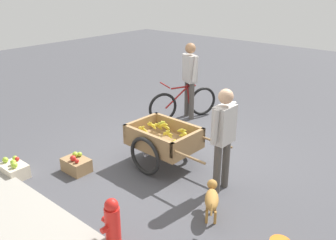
{
  "coord_description": "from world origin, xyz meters",
  "views": [
    {
      "loc": [
        -3.57,
        4.28,
        2.94
      ],
      "look_at": [
        -0.02,
        0.1,
        0.75
      ],
      "focal_mm": 38.14,
      "sensor_mm": 36.0,
      "label": 1
    }
  ],
  "objects_px": {
    "apple_crate": "(76,164)",
    "mixed_fruit_crate": "(14,170)",
    "bicycle": "(183,103)",
    "fruit_cart": "(164,141)",
    "cyclist_person": "(190,74)",
    "vendor_person": "(224,132)",
    "fire_hydrant": "(112,224)",
    "dog": "(212,198)"
  },
  "relations": [
    {
      "from": "apple_crate",
      "to": "mixed_fruit_crate",
      "type": "height_order",
      "value": "mixed_fruit_crate"
    },
    {
      "from": "bicycle",
      "to": "apple_crate",
      "type": "relative_size",
      "value": 3.5
    },
    {
      "from": "fruit_cart",
      "to": "cyclist_person",
      "type": "xyz_separation_m",
      "value": [
        1.0,
        -2.01,
        0.57
      ]
    },
    {
      "from": "cyclist_person",
      "to": "vendor_person",
      "type": "bearing_deg",
      "value": 136.26
    },
    {
      "from": "apple_crate",
      "to": "fruit_cart",
      "type": "bearing_deg",
      "value": -130.19
    },
    {
      "from": "bicycle",
      "to": "mixed_fruit_crate",
      "type": "distance_m",
      "value": 3.76
    },
    {
      "from": "fire_hydrant",
      "to": "bicycle",
      "type": "bearing_deg",
      "value": -62.87
    },
    {
      "from": "cyclist_person",
      "to": "apple_crate",
      "type": "distance_m",
      "value": 3.24
    },
    {
      "from": "bicycle",
      "to": "mixed_fruit_crate",
      "type": "bearing_deg",
      "value": 82.82
    },
    {
      "from": "vendor_person",
      "to": "apple_crate",
      "type": "distance_m",
      "value": 2.47
    },
    {
      "from": "dog",
      "to": "fire_hydrant",
      "type": "relative_size",
      "value": 0.87
    },
    {
      "from": "dog",
      "to": "apple_crate",
      "type": "height_order",
      "value": "dog"
    },
    {
      "from": "vendor_person",
      "to": "bicycle",
      "type": "distance_m",
      "value": 2.98
    },
    {
      "from": "apple_crate",
      "to": "mixed_fruit_crate",
      "type": "xyz_separation_m",
      "value": [
        0.6,
        0.75,
        0.0
      ]
    },
    {
      "from": "cyclist_person",
      "to": "mixed_fruit_crate",
      "type": "bearing_deg",
      "value": 82.18
    },
    {
      "from": "vendor_person",
      "to": "apple_crate",
      "type": "relative_size",
      "value": 3.55
    },
    {
      "from": "bicycle",
      "to": "cyclist_person",
      "type": "bearing_deg",
      "value": -113.99
    },
    {
      "from": "fruit_cart",
      "to": "mixed_fruit_crate",
      "type": "relative_size",
      "value": 3.8
    },
    {
      "from": "bicycle",
      "to": "dog",
      "type": "distance_m",
      "value": 3.53
    },
    {
      "from": "fire_hydrant",
      "to": "mixed_fruit_crate",
      "type": "height_order",
      "value": "fire_hydrant"
    },
    {
      "from": "vendor_person",
      "to": "mixed_fruit_crate",
      "type": "distance_m",
      "value": 3.33
    },
    {
      "from": "fruit_cart",
      "to": "dog",
      "type": "height_order",
      "value": "fruit_cart"
    },
    {
      "from": "dog",
      "to": "apple_crate",
      "type": "bearing_deg",
      "value": 10.9
    },
    {
      "from": "fruit_cart",
      "to": "cyclist_person",
      "type": "height_order",
      "value": "cyclist_person"
    },
    {
      "from": "cyclist_person",
      "to": "bicycle",
      "type": "bearing_deg",
      "value": 66.01
    },
    {
      "from": "mixed_fruit_crate",
      "to": "bicycle",
      "type": "bearing_deg",
      "value": -97.18
    },
    {
      "from": "fruit_cart",
      "to": "apple_crate",
      "type": "xyz_separation_m",
      "value": [
        0.93,
        1.11,
        -0.32
      ]
    },
    {
      "from": "dog",
      "to": "fire_hydrant",
      "type": "distance_m",
      "value": 1.36
    },
    {
      "from": "vendor_person",
      "to": "apple_crate",
      "type": "bearing_deg",
      "value": 27.11
    },
    {
      "from": "bicycle",
      "to": "dog",
      "type": "height_order",
      "value": "bicycle"
    },
    {
      "from": "vendor_person",
      "to": "cyclist_person",
      "type": "xyz_separation_m",
      "value": [
        2.15,
        -2.05,
        0.08
      ]
    },
    {
      "from": "vendor_person",
      "to": "mixed_fruit_crate",
      "type": "xyz_separation_m",
      "value": [
        2.68,
        1.81,
        -0.8
      ]
    },
    {
      "from": "bicycle",
      "to": "apple_crate",
      "type": "distance_m",
      "value": 2.99
    },
    {
      "from": "cyclist_person",
      "to": "fire_hydrant",
      "type": "distance_m",
      "value": 4.4
    },
    {
      "from": "dog",
      "to": "mixed_fruit_crate",
      "type": "xyz_separation_m",
      "value": [
        2.93,
        1.19,
        -0.15
      ]
    },
    {
      "from": "vendor_person",
      "to": "fire_hydrant",
      "type": "bearing_deg",
      "value": 81.7
    },
    {
      "from": "mixed_fruit_crate",
      "to": "vendor_person",
      "type": "bearing_deg",
      "value": -145.96
    },
    {
      "from": "mixed_fruit_crate",
      "to": "cyclist_person",
      "type": "bearing_deg",
      "value": -97.82
    },
    {
      "from": "fruit_cart",
      "to": "bicycle",
      "type": "relative_size",
      "value": 1.09
    },
    {
      "from": "apple_crate",
      "to": "mixed_fruit_crate",
      "type": "bearing_deg",
      "value": 51.11
    },
    {
      "from": "fire_hydrant",
      "to": "apple_crate",
      "type": "height_order",
      "value": "fire_hydrant"
    },
    {
      "from": "fruit_cart",
      "to": "dog",
      "type": "relative_size",
      "value": 2.87
    }
  ]
}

